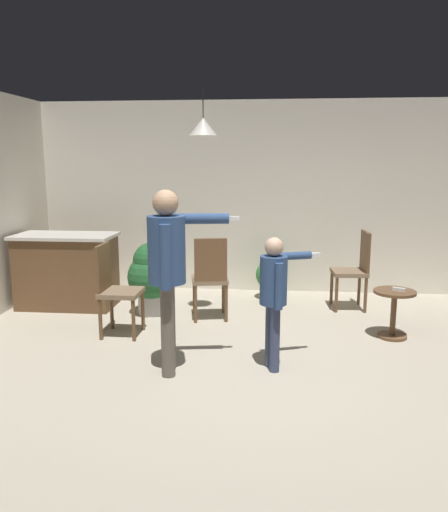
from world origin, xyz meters
The scene contains 13 objects.
ground centered at (0.00, 0.00, 0.00)m, with size 7.68×7.68×0.00m, color #B2A893.
wall_back centered at (0.00, 3.20, 1.35)m, with size 6.40×0.10×2.70m, color silver.
kitchen_counter centered at (-2.45, 2.08, 0.48)m, with size 1.26×0.66×0.95m.
side_table_by_couch centered at (1.48, 1.27, 0.33)m, with size 0.44×0.44×0.52m.
person_adult centered at (-0.72, 0.16, 1.01)m, with size 0.78×0.55×1.63m.
person_child centered at (0.20, 0.32, 0.75)m, with size 0.56×0.49×1.22m.
dining_chair_by_counter centered at (-1.51, 1.08, 0.55)m, with size 0.43×0.43×1.00m.
dining_chair_near_wall centered at (1.23, 2.33, 0.55)m, with size 0.44×0.44×1.00m.
dining_chair_centre_back centered at (-0.54, 1.70, 0.55)m, with size 0.49×0.49×1.00m.
potted_plant_corner centered at (0.17, 2.73, 0.35)m, with size 0.41×0.41×0.63m.
potted_plant_by_wall centered at (-1.29, 1.87, 0.49)m, with size 0.58×0.58×0.89m.
spare_remote_on_table centered at (1.52, 1.25, 0.54)m, with size 0.04×0.13×0.04m, color white.
ceiling_light_pendant centered at (-0.62, 1.77, 2.25)m, with size 0.32×0.32×0.55m.
Camera 1 is at (0.16, -4.04, 1.88)m, focal length 35.31 mm.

